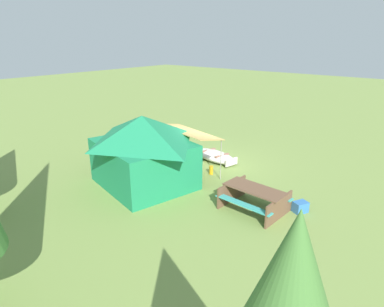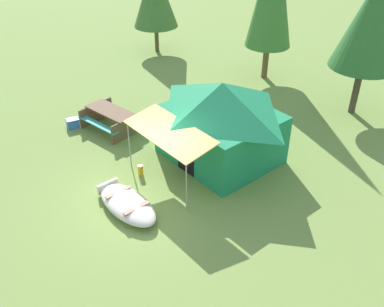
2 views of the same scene
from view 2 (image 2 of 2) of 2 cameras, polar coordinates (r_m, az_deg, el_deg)
name	(u,v)px [view 2 (image 2 of 2)]	position (r m, az deg, el deg)	size (l,w,h in m)	color
ground_plane	(143,195)	(12.92, -6.45, -5.42)	(80.00, 80.00, 0.00)	olive
beached_rowboat	(127,204)	(12.33, -8.54, -6.58)	(2.46, 1.53, 0.40)	silver
canvas_cabin_tent	(221,120)	(13.80, 3.80, 4.40)	(4.28, 4.90, 2.67)	#1C8252
picnic_table	(111,117)	(16.10, -10.61, 4.77)	(2.07, 1.65, 0.77)	brown
cooler_box	(73,123)	(16.65, -15.45, 3.88)	(0.44, 0.33, 0.35)	#326EB5
fuel_can	(140,170)	(13.61, -6.82, -2.22)	(0.16, 0.16, 0.36)	orange
pine_tree_side	(372,21)	(17.08, 22.65, 15.79)	(2.48, 2.48, 5.29)	#4A3D2E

